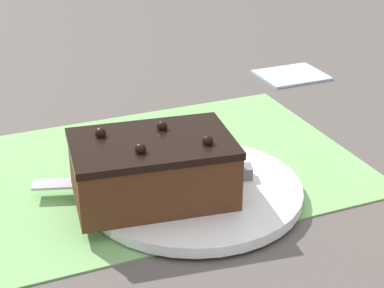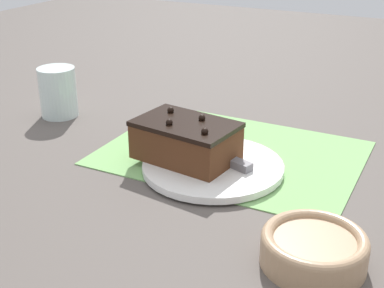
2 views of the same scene
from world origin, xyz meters
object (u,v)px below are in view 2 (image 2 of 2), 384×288
cake_plate (211,166)px  small_bowl (314,248)px  chocolate_cake (186,140)px  serving_knife (213,155)px  drinking_glass (58,92)px

cake_plate → small_bowl: (0.23, -0.18, 0.01)m
cake_plate → small_bowl: small_bowl is taller
chocolate_cake → small_bowl: (0.27, -0.18, -0.03)m
cake_plate → serving_knife: size_ratio=1.00×
chocolate_cake → small_bowl: chocolate_cake is taller
cake_plate → drinking_glass: drinking_glass is taller
serving_knife → drinking_glass: bearing=97.0°
chocolate_cake → small_bowl: size_ratio=1.36×
chocolate_cake → drinking_glass: drinking_glass is taller
drinking_glass → chocolate_cake: bearing=-15.3°
cake_plate → chocolate_cake: size_ratio=1.32×
drinking_glass → small_bowl: bearing=-23.4°
cake_plate → drinking_glass: bearing=166.8°
chocolate_cake → serving_knife: 0.06m
small_bowl → serving_knife: bearing=139.4°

